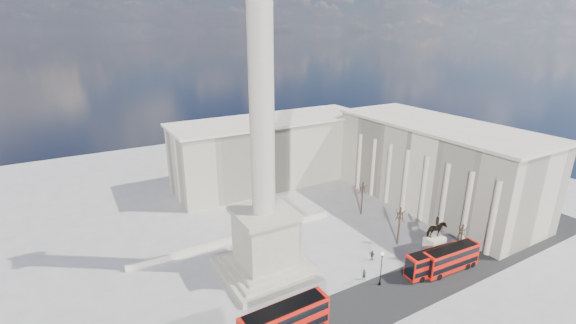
% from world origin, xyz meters
% --- Properties ---
extents(ground, '(180.00, 180.00, 0.00)m').
position_xyz_m(ground, '(0.00, 0.00, 0.00)').
color(ground, '#9B9793').
rests_on(ground, ground).
extents(asphalt_road, '(120.00, 9.00, 0.01)m').
position_xyz_m(asphalt_road, '(5.00, -10.00, 0.00)').
color(asphalt_road, black).
rests_on(asphalt_road, ground).
extents(nelsons_column, '(14.00, 14.00, 49.85)m').
position_xyz_m(nelsons_column, '(0.00, 5.00, 12.92)').
color(nelsons_column, '#A39C88').
rests_on(nelsons_column, ground).
extents(balustrade_wall, '(40.00, 0.60, 1.10)m').
position_xyz_m(balustrade_wall, '(0.00, 16.00, 0.55)').
color(balustrade_wall, beige).
rests_on(balustrade_wall, ground).
extents(building_east, '(19.00, 46.00, 18.60)m').
position_xyz_m(building_east, '(45.00, 10.00, 9.32)').
color(building_east, beige).
rests_on(building_east, ground).
extents(building_northeast, '(51.00, 17.00, 16.60)m').
position_xyz_m(building_northeast, '(20.00, 40.00, 8.32)').
color(building_northeast, beige).
rests_on(building_northeast, ground).
extents(red_bus_b, '(12.04, 3.05, 4.86)m').
position_xyz_m(red_bus_b, '(-4.42, -9.50, 2.55)').
color(red_bus_b, red).
rests_on(red_bus_b, ground).
extents(red_bus_c, '(10.50, 3.44, 4.18)m').
position_xyz_m(red_bus_c, '(23.35, -9.32, 2.19)').
color(red_bus_c, red).
rests_on(red_bus_c, ground).
extents(red_bus_d, '(10.62, 3.04, 4.26)m').
position_xyz_m(red_bus_d, '(26.25, -10.06, 2.23)').
color(red_bus_d, red).
rests_on(red_bus_d, ground).
extents(victorian_lamp, '(0.49, 0.49, 5.77)m').
position_xyz_m(victorian_lamp, '(13.66, -7.26, 3.40)').
color(victorian_lamp, black).
rests_on(victorian_lamp, ground).
extents(equestrian_statue, '(4.02, 3.01, 8.36)m').
position_xyz_m(equestrian_statue, '(26.21, -6.60, 2.91)').
color(equestrian_statue, beige).
rests_on(equestrian_statue, ground).
extents(bare_tree_near, '(1.57, 1.57, 6.85)m').
position_xyz_m(bare_tree_near, '(30.58, -8.44, 5.40)').
color(bare_tree_near, '#332319').
rests_on(bare_tree_near, ground).
extents(bare_tree_mid, '(2.03, 2.03, 7.70)m').
position_xyz_m(bare_tree_mid, '(25.04, 0.40, 6.07)').
color(bare_tree_mid, '#332319').
rests_on(bare_tree_mid, ground).
extents(bare_tree_far, '(1.91, 1.91, 7.80)m').
position_xyz_m(bare_tree_far, '(27.16, 13.19, 6.14)').
color(bare_tree_far, '#332319').
rests_on(bare_tree_far, ground).
extents(pedestrian_walking, '(0.71, 0.51, 1.83)m').
position_xyz_m(pedestrian_walking, '(12.41, -5.01, 0.92)').
color(pedestrian_walking, black).
rests_on(pedestrian_walking, ground).
extents(pedestrian_standing, '(1.00, 0.87, 1.74)m').
position_xyz_m(pedestrian_standing, '(33.06, -6.50, 0.87)').
color(pedestrian_standing, black).
rests_on(pedestrian_standing, ground).
extents(pedestrian_crossing, '(0.82, 1.16, 1.83)m').
position_xyz_m(pedestrian_crossing, '(17.28, -1.42, 0.92)').
color(pedestrian_crossing, black).
rests_on(pedestrian_crossing, ground).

